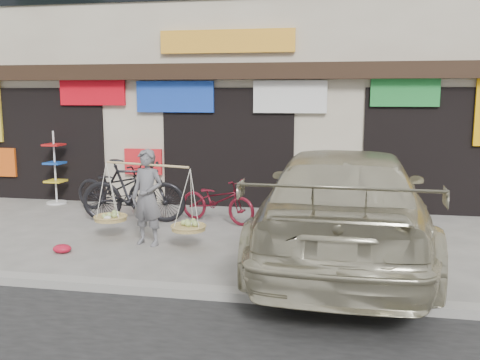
% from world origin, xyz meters
% --- Properties ---
extents(ground, '(70.00, 70.00, 0.00)m').
position_xyz_m(ground, '(0.00, 0.00, 0.00)').
color(ground, gray).
rests_on(ground, ground).
extents(kerb, '(70.00, 0.25, 0.12)m').
position_xyz_m(kerb, '(0.00, -2.00, 0.06)').
color(kerb, gray).
rests_on(kerb, ground).
extents(shophouse_block, '(14.00, 6.32, 7.00)m').
position_xyz_m(shophouse_block, '(-0.00, 6.42, 3.45)').
color(shophouse_block, beige).
rests_on(shophouse_block, ground).
extents(street_vendor, '(2.11, 0.97, 1.65)m').
position_xyz_m(street_vendor, '(-0.69, 0.15, 0.76)').
color(street_vendor, slate).
rests_on(street_vendor, ground).
extents(bike_0, '(2.13, 1.10, 1.07)m').
position_xyz_m(bike_0, '(-2.29, 2.52, 0.53)').
color(bike_0, black).
rests_on(bike_0, ground).
extents(bike_1, '(2.18, 0.83, 1.28)m').
position_xyz_m(bike_1, '(-1.56, 1.67, 0.64)').
color(bike_1, black).
rests_on(bike_1, ground).
extents(bike_2, '(1.82, 1.15, 0.90)m').
position_xyz_m(bike_2, '(0.11, 1.94, 0.45)').
color(bike_2, maroon).
rests_on(bike_2, ground).
extents(suv, '(2.64, 6.10, 1.75)m').
position_xyz_m(suv, '(2.60, -0.07, 0.87)').
color(suv, '#BDB698').
rests_on(suv, ground).
extents(display_rack, '(0.47, 0.47, 1.71)m').
position_xyz_m(display_rack, '(-4.05, 3.06, 0.69)').
color(display_rack, silver).
rests_on(display_rack, ground).
extents(red_bag, '(0.31, 0.25, 0.14)m').
position_xyz_m(red_bag, '(-1.90, -0.58, 0.07)').
color(red_bag, red).
rests_on(red_bag, ground).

